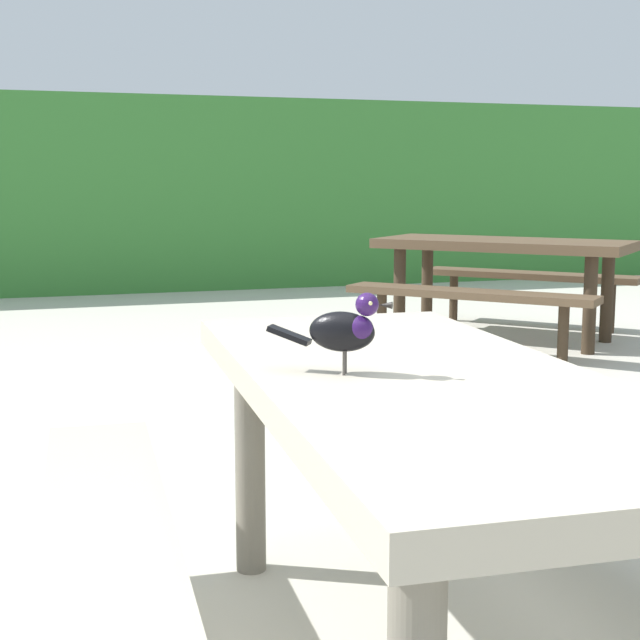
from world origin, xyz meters
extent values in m
cube|color=#387A33|center=(0.00, 8.83, 1.02)|extent=(28.00, 1.56, 2.04)
cube|color=#B2A893|center=(0.18, 0.26, 0.70)|extent=(0.86, 1.84, 0.07)
cylinder|color=slate|center=(-0.05, 0.98, 0.33)|extent=(0.09, 0.09, 0.67)
cylinder|color=slate|center=(0.48, 0.95, 0.33)|extent=(0.09, 0.09, 0.67)
cube|color=#B2A893|center=(-0.52, 0.30, 0.41)|extent=(0.37, 1.72, 0.05)
cylinder|color=slate|center=(-0.49, 0.94, 0.20)|extent=(0.07, 0.07, 0.39)
cylinder|color=slate|center=(0.91, 0.86, 0.20)|extent=(0.07, 0.07, 0.39)
ellipsoid|color=black|center=(0.00, 0.29, 0.84)|extent=(0.16, 0.14, 0.09)
ellipsoid|color=#2D144C|center=(0.03, 0.27, 0.84)|extent=(0.09, 0.09, 0.06)
sphere|color=#2D144C|center=(0.05, 0.26, 0.90)|extent=(0.05, 0.05, 0.05)
sphere|color=#EAE08C|center=(0.07, 0.27, 0.90)|extent=(0.01, 0.01, 0.01)
sphere|color=#EAE08C|center=(0.05, 0.23, 0.90)|extent=(0.01, 0.01, 0.01)
cone|color=black|center=(0.08, 0.23, 0.90)|extent=(0.03, 0.03, 0.02)
cube|color=black|center=(-0.10, 0.36, 0.82)|extent=(0.10, 0.09, 0.04)
cylinder|color=#47423D|center=(0.01, 0.30, 0.77)|extent=(0.01, 0.01, 0.05)
cylinder|color=#47423D|center=(0.00, 0.28, 0.77)|extent=(0.01, 0.01, 0.05)
cube|color=brown|center=(2.66, 4.40, 0.70)|extent=(1.78, 1.83, 0.07)
cylinder|color=#382B1D|center=(2.95, 3.70, 0.33)|extent=(0.09, 0.09, 0.67)
cylinder|color=#382B1D|center=(3.34, 4.07, 0.33)|extent=(0.09, 0.09, 0.67)
cylinder|color=#382B1D|center=(1.99, 4.73, 0.33)|extent=(0.09, 0.09, 0.67)
cylinder|color=#382B1D|center=(2.38, 5.09, 0.33)|extent=(0.09, 0.09, 0.67)
cube|color=brown|center=(2.15, 3.92, 0.41)|extent=(1.37, 1.44, 0.05)
cylinder|color=#382B1D|center=(2.59, 3.45, 0.20)|extent=(0.07, 0.07, 0.39)
cylinder|color=#382B1D|center=(1.72, 4.39, 0.20)|extent=(0.07, 0.07, 0.39)
cube|color=brown|center=(3.18, 4.88, 0.41)|extent=(1.37, 1.44, 0.05)
cylinder|color=#382B1D|center=(3.61, 4.41, 0.20)|extent=(0.07, 0.07, 0.39)
cylinder|color=#382B1D|center=(2.74, 5.35, 0.20)|extent=(0.07, 0.07, 0.39)
camera|label=1|loc=(-0.66, -1.62, 1.17)|focal=51.88mm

